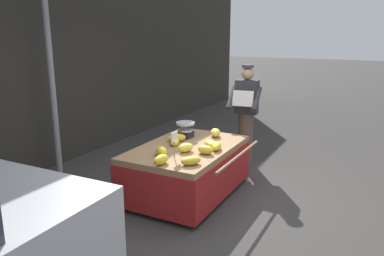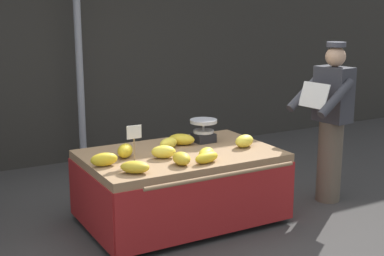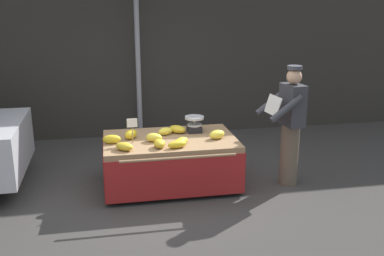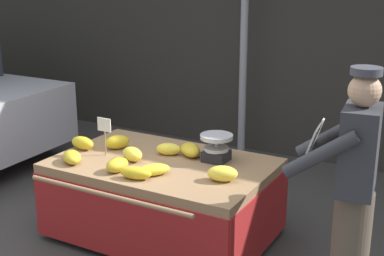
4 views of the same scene
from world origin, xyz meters
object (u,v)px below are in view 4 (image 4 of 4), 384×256
Objects in this scene: banana_bunch_5 at (223,174)px; banana_bunch_6 at (117,165)px; weighing_scale at (216,148)px; banana_bunch_8 at (169,149)px; banana_cart at (163,181)px; banana_bunch_3 at (190,150)px; banana_bunch_9 at (83,143)px; price_sign at (104,128)px; street_pole at (244,39)px; banana_bunch_2 at (132,154)px; banana_bunch_1 at (117,142)px; banana_bunch_4 at (136,173)px; vendor_person at (353,192)px; banana_bunch_0 at (154,170)px; banana_bunch_7 at (72,157)px.

banana_bunch_5 reaches higher than banana_bunch_6.
weighing_scale is 1.29× the size of banana_bunch_8.
banana_bunch_3 is at bearing 59.58° from banana_cart.
banana_bunch_9 is (-0.80, -0.08, 0.24)m from banana_cart.
banana_bunch_9 is at bearing 174.78° from price_sign.
street_pole is 13.07× the size of banana_bunch_2.
banana_bunch_5 is (1.18, -0.23, -0.00)m from banana_bunch_1.
banana_bunch_4 is 1.65m from vendor_person.
banana_bunch_6 is (0.06, -2.61, -0.71)m from street_pole.
banana_cart is 8.44× the size of banana_bunch_1.
banana_bunch_3 is (0.39, -1.99, -0.71)m from street_pole.
banana_bunch_0 is at bearing -69.66° from banana_cart.
street_pole is 13.56× the size of banana_bunch_8.
banana_bunch_7 is at bearing -64.27° from banana_bunch_9.
banana_bunch_4 is at bearing -30.78° from price_sign.
vendor_person is (1.52, -0.50, 0.11)m from banana_bunch_3.
street_pole reaches higher than vendor_person.
price_sign is 0.38m from banana_bunch_7.
price_sign is 0.59m from banana_bunch_8.
street_pole is at bearing 98.18° from banana_bunch_0.
weighing_scale is at bearing 46.44° from banana_bunch_6.
banana_bunch_8 reaches higher than banana_cart.
banana_bunch_7 is (-1.04, -0.64, -0.07)m from weighing_scale.
banana_bunch_8 is (0.19, 0.28, -0.01)m from banana_bunch_2.
banana_bunch_9 is at bearing -147.91° from banana_bunch_1.
banana_cart is 8.65× the size of banana_bunch_6.
street_pole reaches higher than banana_bunch_9.
banana_cart is 1.72m from vendor_person.
banana_bunch_4 is (-0.11, -0.68, -0.01)m from banana_bunch_3.
banana_bunch_7 is (-0.68, 0.04, 0.00)m from banana_bunch_4.
banana_bunch_9 reaches higher than banana_bunch_3.
price_sign is 0.47m from banana_bunch_6.
banana_bunch_8 is (-0.44, -0.07, -0.06)m from weighing_scale.
street_pole is at bearing 91.34° from banana_bunch_6.
price_sign reaches higher than banana_bunch_0.
street_pole is 2.41m from price_sign.
banana_bunch_0 is 0.98× the size of banana_bunch_3.
price_sign is 0.34m from banana_bunch_9.
banana_bunch_7 is at bearing -148.17° from banana_cart.
banana_bunch_9 is (-0.91, 0.22, 0.01)m from banana_bunch_0.
price_sign is 1.55× the size of banana_bunch_1.
banana_bunch_9 is (-0.27, -0.17, -0.00)m from banana_bunch_1.
banana_bunch_9 is at bearing 154.01° from banana_bunch_6.
banana_bunch_4 is at bearing -23.13° from banana_bunch_9.
banana_bunch_2 is (-0.23, -0.11, 0.24)m from banana_cart.
vendor_person is at bearing -21.62° from weighing_scale.
weighing_scale is 0.82× the size of price_sign.
banana_bunch_9 reaches higher than banana_bunch_6.
banana_bunch_2 is (0.02, -2.34, -0.71)m from street_pole.
weighing_scale reaches higher than banana_cart.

